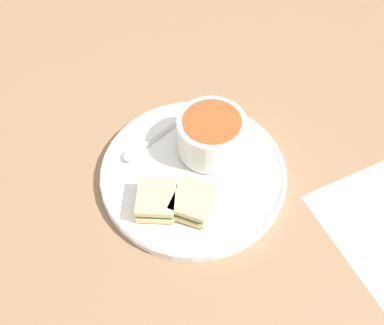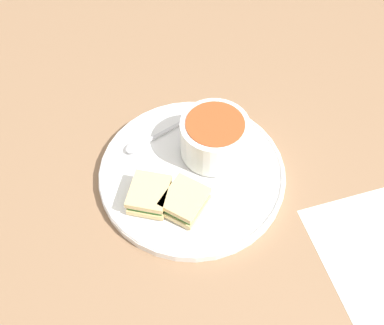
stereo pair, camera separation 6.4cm
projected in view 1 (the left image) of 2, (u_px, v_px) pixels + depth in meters
ground_plane at (192, 176)px, 0.74m from camera, size 2.40×2.40×0.00m
plate at (192, 173)px, 0.73m from camera, size 0.30×0.30×0.02m
soup_bowl at (210, 135)px, 0.72m from camera, size 0.11×0.11×0.07m
spoon at (135, 151)px, 0.74m from camera, size 0.09×0.09×0.01m
sandwich_half_near at (155, 200)px, 0.67m from camera, size 0.07×0.06×0.03m
sandwich_half_far at (190, 202)px, 0.67m from camera, size 0.08×0.08×0.03m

